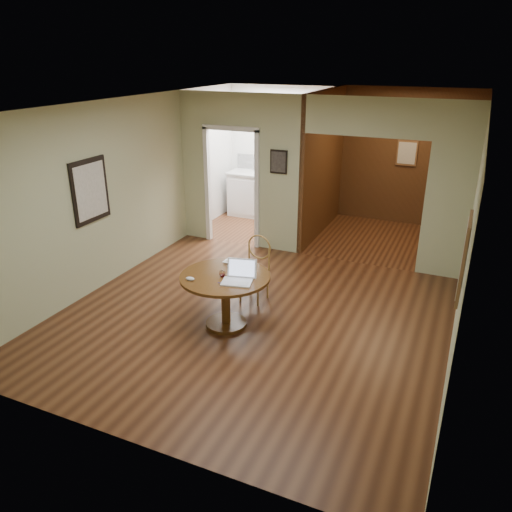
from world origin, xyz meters
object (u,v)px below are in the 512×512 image
at_px(chair, 256,265).
at_px(open_laptop, 239,276).
at_px(closed_laptop, 234,265).
at_px(dining_table, 225,289).

distance_m(chair, open_laptop, 0.99).
xyz_separation_m(chair, closed_laptop, (-0.08, -0.54, 0.20)).
bearing_deg(chair, open_laptop, -73.05).
bearing_deg(open_laptop, dining_table, 149.94).
relative_size(dining_table, chair, 1.21).
bearing_deg(dining_table, chair, 87.22).
height_order(chair, open_laptop, open_laptop).
distance_m(chair, closed_laptop, 0.59).
relative_size(dining_table, closed_laptop, 3.35).
bearing_deg(dining_table, closed_laptop, 96.49).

